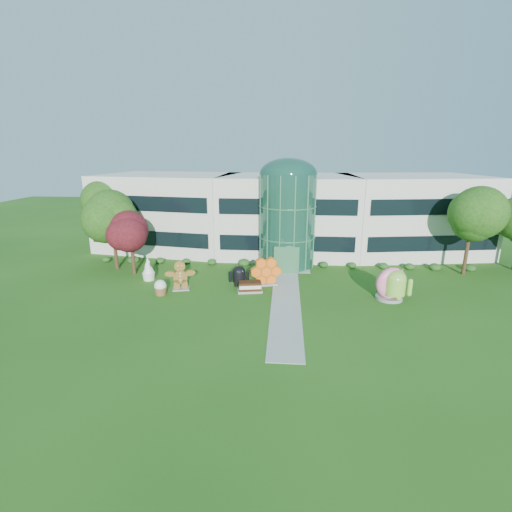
# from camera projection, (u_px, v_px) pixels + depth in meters

# --- Properties ---
(ground) EXTENTS (140.00, 140.00, 0.00)m
(ground) POSITION_uv_depth(u_px,v_px,m) (286.00, 309.00, 29.57)
(ground) COLOR #215114
(ground) RESTS_ON ground
(building) EXTENTS (46.00, 15.00, 9.30)m
(building) POSITION_uv_depth(u_px,v_px,m) (287.00, 214.00, 45.55)
(building) COLOR beige
(building) RESTS_ON ground
(atrium) EXTENTS (6.00, 6.00, 9.80)m
(atrium) POSITION_uv_depth(u_px,v_px,m) (287.00, 221.00, 39.73)
(atrium) COLOR #194738
(atrium) RESTS_ON ground
(walkway) EXTENTS (2.40, 20.00, 0.04)m
(walkway) POSITION_uv_depth(u_px,v_px,m) (286.00, 299.00, 31.48)
(walkway) COLOR #9E9E93
(walkway) RESTS_ON ground
(tree_red) EXTENTS (4.00, 4.00, 6.00)m
(tree_red) POSITION_uv_depth(u_px,v_px,m) (132.00, 245.00, 37.13)
(tree_red) COLOR #3F0C14
(tree_red) RESTS_ON ground
(trees_backdrop) EXTENTS (52.00, 8.00, 8.40)m
(trees_backdrop) POSITION_uv_depth(u_px,v_px,m) (287.00, 225.00, 40.88)
(trees_backdrop) COLOR #184310
(trees_backdrop) RESTS_ON ground
(android_green) EXTENTS (3.28, 2.73, 3.18)m
(android_green) POSITION_uv_depth(u_px,v_px,m) (395.00, 283.00, 30.66)
(android_green) COLOR #85C740
(android_green) RESTS_ON ground
(android_black) EXTENTS (2.31, 1.91, 2.26)m
(android_black) POSITION_uv_depth(u_px,v_px,m) (239.00, 274.00, 34.21)
(android_black) COLOR black
(android_black) RESTS_ON ground
(donut) EXTENTS (3.02, 2.00, 2.88)m
(donut) POSITION_uv_depth(u_px,v_px,m) (390.00, 283.00, 31.09)
(donut) COLOR pink
(donut) RESTS_ON ground
(gingerbread) EXTENTS (3.17, 1.84, 2.75)m
(gingerbread) POSITION_uv_depth(u_px,v_px,m) (180.00, 275.00, 33.30)
(gingerbread) COLOR brown
(gingerbread) RESTS_ON ground
(ice_cream_sandwich) EXTENTS (2.33, 1.45, 0.97)m
(ice_cream_sandwich) POSITION_uv_depth(u_px,v_px,m) (250.00, 287.00, 32.95)
(ice_cream_sandwich) COLOR black
(ice_cream_sandwich) RESTS_ON ground
(honeycomb) EXTENTS (3.27, 1.87, 2.43)m
(honeycomb) POSITION_uv_depth(u_px,v_px,m) (266.00, 272.00, 34.50)
(honeycomb) COLOR orange
(honeycomb) RESTS_ON ground
(froyo) EXTENTS (1.67, 1.67, 2.23)m
(froyo) POSITION_uv_depth(u_px,v_px,m) (148.00, 269.00, 35.84)
(froyo) COLOR white
(froyo) RESTS_ON ground
(cupcake) EXTENTS (1.31, 1.31, 1.37)m
(cupcake) POSITION_uv_depth(u_px,v_px,m) (160.00, 287.00, 32.24)
(cupcake) COLOR white
(cupcake) RESTS_ON ground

